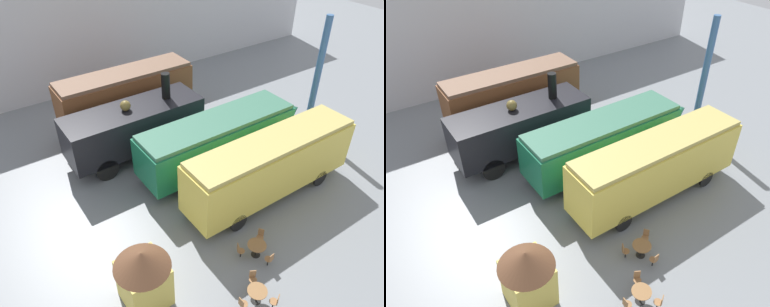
% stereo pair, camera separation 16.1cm
% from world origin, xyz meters
% --- Properties ---
extents(ground_plane, '(80.00, 80.00, 0.00)m').
position_xyz_m(ground_plane, '(0.00, 0.00, 0.00)').
color(ground_plane, gray).
extents(backdrop_wall, '(44.00, 0.15, 9.00)m').
position_xyz_m(backdrop_wall, '(0.00, 15.40, 4.50)').
color(backdrop_wall, silver).
rests_on(backdrop_wall, ground_plane).
extents(passenger_coach_wooden, '(9.40, 2.56, 4.12)m').
position_xyz_m(passenger_coach_wooden, '(-2.23, 8.32, 2.47)').
color(passenger_coach_wooden, brown).
rests_on(passenger_coach_wooden, ground_plane).
extents(steam_locomotive, '(8.65, 2.86, 5.04)m').
position_xyz_m(steam_locomotive, '(-3.44, 4.80, 2.16)').
color(steam_locomotive, black).
rests_on(steam_locomotive, ground_plane).
extents(streamlined_locomotive, '(11.91, 2.75, 3.37)m').
position_xyz_m(streamlined_locomotive, '(0.76, 0.89, 2.04)').
color(streamlined_locomotive, '#196B47').
rests_on(streamlined_locomotive, ground_plane).
extents(passenger_coach_vintage, '(10.24, 2.48, 3.72)m').
position_xyz_m(passenger_coach_vintage, '(0.80, -2.80, 2.17)').
color(passenger_coach_vintage, '#E0C64C').
rests_on(passenger_coach_vintage, ground_plane).
extents(cafe_table_near, '(0.86, 0.86, 0.73)m').
position_xyz_m(cafe_table_near, '(-4.24, -7.49, 0.58)').
color(cafe_table_near, black).
rests_on(cafe_table_near, ground_plane).
extents(cafe_table_mid, '(0.90, 0.90, 0.72)m').
position_xyz_m(cafe_table_mid, '(-2.60, -5.68, 0.58)').
color(cafe_table_mid, black).
rests_on(cafe_table_mid, ground_plane).
extents(cafe_chair_0, '(0.39, 0.40, 0.87)m').
position_xyz_m(cafe_chair_0, '(-3.84, -6.80, 0.51)').
color(cafe_chair_0, black).
rests_on(cafe_chair_0, ground_plane).
extents(cafe_chair_1, '(0.36, 0.36, 0.87)m').
position_xyz_m(cafe_chair_1, '(-5.04, -7.50, 0.51)').
color(cafe_chair_1, black).
rests_on(cafe_chair_1, ground_plane).
extents(cafe_chair_2, '(0.39, 0.40, 0.87)m').
position_xyz_m(cafe_chair_2, '(-3.83, -8.18, 0.51)').
color(cafe_chair_2, black).
rests_on(cafe_chair_2, ground_plane).
extents(cafe_chair_3, '(0.36, 0.36, 0.87)m').
position_xyz_m(cafe_chair_3, '(-2.54, -6.50, 0.51)').
color(cafe_chair_3, black).
rests_on(cafe_chair_3, ground_plane).
extents(cafe_chair_4, '(0.40, 0.40, 0.87)m').
position_xyz_m(cafe_chair_4, '(-1.93, -5.21, 0.51)').
color(cafe_chair_4, black).
rests_on(cafe_chair_4, ground_plane).
extents(cafe_chair_5, '(0.40, 0.38, 0.87)m').
position_xyz_m(cafe_chair_5, '(-3.35, -5.32, 0.51)').
color(cafe_chair_5, black).
rests_on(cafe_chair_5, ground_plane).
extents(visitor_person, '(0.34, 0.34, 1.68)m').
position_xyz_m(visitor_person, '(1.74, -1.17, 0.91)').
color(visitor_person, '#262633').
rests_on(visitor_person, ground_plane).
extents(ticket_kiosk, '(2.34, 2.34, 3.00)m').
position_xyz_m(ticket_kiosk, '(-8.04, -4.75, 1.67)').
color(ticket_kiosk, '#DBC151').
rests_on(ticket_kiosk, ground_plane).
extents(support_pillar, '(0.44, 0.44, 8.00)m').
position_xyz_m(support_pillar, '(8.04, 0.66, 4.00)').
color(support_pillar, '#386093').
rests_on(support_pillar, ground_plane).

